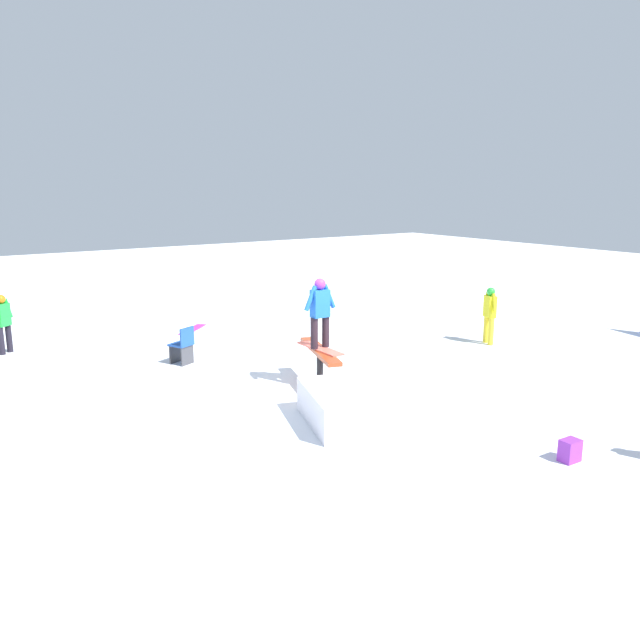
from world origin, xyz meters
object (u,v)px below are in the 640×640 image
object	(u,v)px
bystander_green	(3,321)
backpack_on_snow	(570,450)
loose_snowboard_magenta	(193,329)
main_rider_on_rail	(320,314)
rail_feature	(320,355)
folding_chair	(183,347)
bystander_yellow	(490,312)

from	to	relation	value
bystander_green	backpack_on_snow	size ratio (longest dim) A/B	4.29
loose_snowboard_magenta	main_rider_on_rail	bearing A→B (deg)	-132.55
rail_feature	main_rider_on_rail	world-z (taller)	main_rider_on_rail
folding_chair	rail_feature	bearing A→B (deg)	91.51
rail_feature	bystander_green	distance (m)	8.16
rail_feature	loose_snowboard_magenta	size ratio (longest dim) A/B	1.58
backpack_on_snow	folding_chair	bearing A→B (deg)	110.79
main_rider_on_rail	bystander_green	distance (m)	8.20
main_rider_on_rail	loose_snowboard_magenta	bearing A→B (deg)	0.75
main_rider_on_rail	bystander_yellow	world-z (taller)	main_rider_on_rail
main_rider_on_rail	bystander_green	bearing A→B (deg)	36.64
bystander_green	bystander_yellow	distance (m)	12.14
bystander_yellow	loose_snowboard_magenta	xyz separation A→B (m)	(5.81, 5.75, -0.82)
rail_feature	folding_chair	distance (m)	3.61
loose_snowboard_magenta	backpack_on_snow	size ratio (longest dim) A/B	3.89
rail_feature	bystander_green	xyz separation A→B (m)	(6.53, 4.90, 0.14)
folding_chair	bystander_yellow	bearing A→B (deg)	133.93
bystander_yellow	backpack_on_snow	size ratio (longest dim) A/B	4.36
bystander_yellow	folding_chair	distance (m)	7.78
bystander_green	bystander_yellow	bearing A→B (deg)	108.94
rail_feature	loose_snowboard_magenta	world-z (taller)	rail_feature
bystander_green	loose_snowboard_magenta	bearing A→B (deg)	136.19
loose_snowboard_magenta	folding_chair	bearing A→B (deg)	-159.82
folding_chair	loose_snowboard_magenta	bearing A→B (deg)	-142.09
bystander_yellow	folding_chair	xyz separation A→B (m)	(2.69, 7.29, -0.42)
folding_chair	bystander_green	bearing A→B (deg)	-71.57
rail_feature	main_rider_on_rail	size ratio (longest dim) A/B	1.45
rail_feature	loose_snowboard_magenta	bearing A→B (deg)	19.12
rail_feature	loose_snowboard_magenta	xyz separation A→B (m)	(6.32, 0.11, -0.67)
rail_feature	backpack_on_snow	bearing A→B (deg)	-148.82
loose_snowboard_magenta	backpack_on_snow	world-z (taller)	backpack_on_snow
bystander_green	bystander_yellow	xyz separation A→B (m)	(-6.03, -10.53, 0.01)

